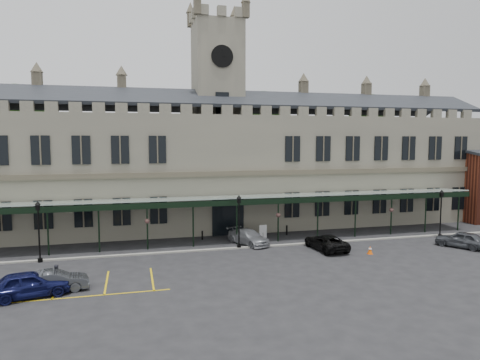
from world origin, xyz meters
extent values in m
plane|color=black|center=(0.00, 0.00, 0.00)|extent=(140.00, 140.00, 0.00)
cube|color=#6C685A|center=(0.00, 16.00, 6.00)|extent=(60.00, 10.00, 12.00)
cube|color=#4E4738|center=(0.00, 10.82, 6.20)|extent=(60.00, 0.35, 0.50)
cube|color=black|center=(0.00, 13.50, 13.80)|extent=(60.00, 4.77, 2.20)
cube|color=black|center=(0.00, 18.50, 13.80)|extent=(60.00, 4.77, 2.20)
cube|color=black|center=(0.00, 10.90, 1.90)|extent=(3.20, 0.18, 3.80)
cube|color=#6C685A|center=(0.00, 16.00, 11.00)|extent=(5.00, 5.00, 22.00)
cylinder|color=silver|center=(0.00, 13.44, 18.00)|extent=(2.20, 0.12, 2.20)
cylinder|color=black|center=(0.00, 13.37, 18.00)|extent=(2.30, 0.04, 2.30)
cube|color=black|center=(0.00, 13.44, 13.00)|extent=(1.40, 0.12, 2.80)
cube|color=#8C9E93|center=(0.00, 9.00, 4.10)|extent=(50.00, 4.00, 0.40)
cube|color=black|center=(0.00, 7.00, 3.85)|extent=(50.00, 0.18, 0.50)
cube|color=gray|center=(0.00, 5.50, 0.06)|extent=(60.00, 0.40, 0.12)
cylinder|color=#332314|center=(-22.00, 25.00, 6.00)|extent=(0.70, 0.70, 12.00)
sphere|color=#14330E|center=(-22.00, 25.00, 13.00)|extent=(6.00, 6.00, 6.00)
cylinder|color=#332314|center=(8.00, 25.00, 6.00)|extent=(0.70, 0.70, 12.00)
sphere|color=#14330E|center=(8.00, 25.00, 13.00)|extent=(6.00, 6.00, 6.00)
cylinder|color=#332314|center=(24.00, 25.00, 6.00)|extent=(0.70, 0.70, 12.00)
sphere|color=#14330E|center=(24.00, 25.00, 13.00)|extent=(6.00, 6.00, 6.00)
cylinder|color=black|center=(-16.29, 5.26, 0.16)|extent=(0.37, 0.37, 0.31)
cylinder|color=black|center=(-16.29, 5.26, 2.08)|extent=(0.12, 0.12, 4.15)
cube|color=black|center=(-16.29, 5.26, 4.31)|extent=(0.29, 0.29, 0.42)
cone|color=black|center=(-16.29, 5.26, 4.67)|extent=(0.46, 0.46, 0.31)
cylinder|color=black|center=(-0.22, 5.49, 0.15)|extent=(0.37, 0.37, 0.31)
cylinder|color=black|center=(-0.22, 5.49, 2.05)|extent=(0.12, 0.12, 4.09)
cube|color=black|center=(-0.22, 5.49, 4.25)|extent=(0.29, 0.29, 0.41)
cone|color=black|center=(-0.22, 5.49, 4.61)|extent=(0.45, 0.45, 0.31)
cylinder|color=black|center=(19.91, 4.88, 0.15)|extent=(0.37, 0.37, 0.30)
cylinder|color=black|center=(19.91, 4.88, 2.03)|extent=(0.12, 0.12, 4.06)
cube|color=black|center=(19.91, 4.88, 4.21)|extent=(0.28, 0.28, 0.41)
cone|color=black|center=(19.91, 4.88, 4.57)|extent=(0.45, 0.45, 0.30)
cube|color=#FF5B08|center=(9.98, 1.07, 0.02)|extent=(0.37, 0.37, 0.04)
cone|color=#FF5B08|center=(9.98, 1.07, 0.34)|extent=(0.43, 0.43, 0.69)
cylinder|color=silver|center=(9.98, 1.07, 0.44)|extent=(0.28, 0.28, 0.10)
cylinder|color=black|center=(3.02, 8.85, 0.27)|extent=(0.06, 0.06, 0.53)
cube|color=silver|center=(3.02, 8.85, 0.64)|extent=(0.75, 0.10, 1.28)
cylinder|color=black|center=(-2.81, 9.61, 0.43)|extent=(0.15, 0.15, 0.85)
cylinder|color=black|center=(5.75, 9.57, 0.49)|extent=(0.17, 0.17, 0.97)
imported|color=#0E113E|center=(-15.39, -2.66, 0.81)|extent=(5.07, 3.07, 1.61)
imported|color=#3A3D42|center=(-14.04, -2.08, 0.68)|extent=(4.28, 2.07, 1.35)
imported|color=#929499|center=(1.00, 6.83, 0.67)|extent=(3.63, 5.00, 1.34)
imported|color=black|center=(7.00, 3.26, 0.67)|extent=(2.65, 5.01, 1.34)
imported|color=#3A3D42|center=(19.00, 1.04, 0.73)|extent=(3.77, 4.54, 1.46)
imported|color=black|center=(-13.98, -1.44, 0.78)|extent=(0.62, 0.68, 1.56)
camera|label=1|loc=(-9.15, -30.18, 9.51)|focal=32.00mm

